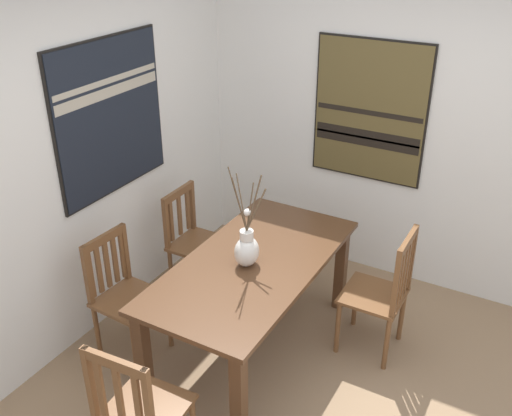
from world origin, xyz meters
The scene contains 11 objects.
ground_plane centered at (0.00, 0.00, -0.01)m, with size 6.40×6.40×0.03m, color #8E7051.
wall_back centered at (0.00, 1.86, 1.35)m, with size 6.40×0.12×2.70m, color silver.
wall_side centered at (1.86, 0.00, 1.35)m, with size 0.12×6.40×2.70m, color silver.
dining_table centered at (0.33, 0.60, 0.64)m, with size 1.73×0.86×0.76m.
centerpiece_vase centered at (0.27, 0.62, 0.89)m, with size 0.29×0.22×0.74m.
chair_0 centered at (-0.89, 0.61, 0.49)m, with size 0.45×0.45×0.97m.
chair_1 centered at (0.75, 1.39, 0.47)m, with size 0.42×0.42×0.90m.
chair_2 centered at (0.78, -0.18, 0.51)m, with size 0.42×0.42×0.98m.
chair_3 centered at (-0.10, 1.40, 0.49)m, with size 0.44×0.44×0.92m.
painting_on_back_wall centered at (0.38, 1.79, 1.57)m, with size 1.07×0.05×1.11m.
painting_on_side_wall centered at (1.79, 0.36, 1.43)m, with size 0.05×0.93×1.15m.
Camera 1 is at (-2.54, -1.03, 2.89)m, focal length 40.62 mm.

